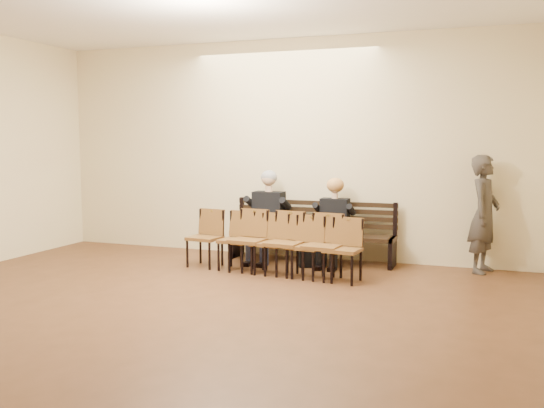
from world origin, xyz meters
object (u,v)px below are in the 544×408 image
Objects in this scene: bench at (311,247)px; laptop at (264,226)px; water_bottle at (337,230)px; chair_row_front at (270,244)px; seated_woman at (333,225)px; chair_row_back at (284,244)px; bag at (312,256)px; passerby at (485,205)px; seated_man at (267,215)px.

laptop is at bearing -156.69° from bench.
chair_row_front is (-0.82, -0.61, -0.14)m from water_bottle.
bench is 0.81m from laptop.
seated_woman is 0.76× the size of chair_row_back.
water_bottle is at bearing -39.57° from bench.
bag is (0.79, -0.04, -0.42)m from laptop.
seated_woman is at bearing -17.63° from bench.
seated_man is at bearing 108.69° from passerby.
chair_row_front reaches higher than bench.
seated_woman is 1.07m from laptop.
passerby reaches higher than chair_row_back.
laptop is at bearing -81.88° from seated_man.
seated_man reaches higher than chair_row_back.
passerby is at bearing 11.58° from laptop.
water_bottle reaches higher than laptop.
chair_row_back is (-0.59, -0.65, -0.12)m from water_bottle.
seated_woman reaches higher than chair_row_back.
chair_row_back is at bearing -48.02° from laptop.
bench is at bearing 162.37° from seated_woman.
seated_man is 1.04m from chair_row_front.
bag is 0.87m from chair_row_front.
bench is 0.36m from bag.
bag is at bearing 80.59° from chair_row_back.
chair_row_front is at bearing 177.45° from chair_row_back.
seated_man is 0.88× the size of chair_row_back.
passerby reaches higher than laptop.
bag is at bearing -70.91° from bench.
laptop is (-1.05, -0.17, -0.05)m from seated_woman.
water_bottle is at bearing -1.61° from laptop.
chair_row_back is (-0.08, -1.07, 0.23)m from bench.
seated_man is 4.52× the size of laptop.
chair_row_back reaches higher than bag.
seated_woman is 2.19m from passerby.
seated_man is 3.24m from passerby.
laptop is 0.20× the size of chair_row_back.
passerby is (2.53, 0.10, 0.74)m from bench.
seated_woman is at bearing 113.53° from water_bottle.
chair_row_back reaches higher than chair_row_front.
passerby reaches higher than bench.
bag is at bearing -141.04° from seated_woman.
seated_woman is at bearing 38.96° from bag.
water_bottle is (0.13, -0.30, -0.04)m from seated_woman.
laptop is at bearing 173.77° from water_bottle.
seated_woman is 3.86× the size of laptop.
chair_row_back is at bearing -94.41° from bench.
seated_man is 1.25m from water_bottle.
water_bottle is at bearing 53.24° from chair_row_back.
seated_man is 1.16m from chair_row_back.
water_bottle is 0.09× the size of chair_row_front.
laptop is at bearing 177.00° from bag.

